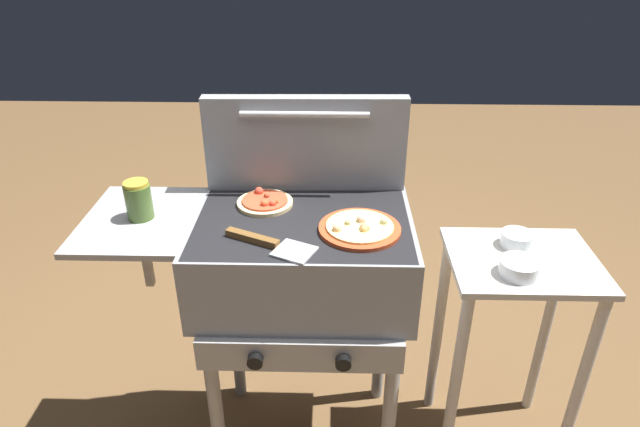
% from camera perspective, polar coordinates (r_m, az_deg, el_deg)
% --- Properties ---
extents(grill, '(0.96, 0.53, 0.90)m').
position_cam_1_polar(grill, '(1.67, -2.20, -4.97)').
color(grill, gray).
rests_on(grill, ground_plane).
extents(grill_lid_open, '(0.63, 0.09, 0.30)m').
position_cam_1_polar(grill_lid_open, '(1.73, -1.49, 7.25)').
color(grill_lid_open, gray).
rests_on(grill_lid_open, grill).
extents(pizza_pepperoni, '(0.17, 0.17, 0.04)m').
position_cam_1_polar(pizza_pepperoni, '(1.69, -5.71, 1.22)').
color(pizza_pepperoni, beige).
rests_on(pizza_pepperoni, grill).
extents(pizza_cheese, '(0.23, 0.23, 0.04)m').
position_cam_1_polar(pizza_cheese, '(1.54, 4.12, -1.51)').
color(pizza_cheese, '#C64723').
rests_on(pizza_cheese, grill).
extents(sauce_jar, '(0.08, 0.08, 0.11)m').
position_cam_1_polar(sauce_jar, '(1.67, -18.28, 1.25)').
color(sauce_jar, '#4C6B2D').
rests_on(sauce_jar, grill).
extents(spatula, '(0.26, 0.16, 0.02)m').
position_cam_1_polar(spatula, '(1.48, -5.26, -3.10)').
color(spatula, '#B7BABF').
rests_on(spatula, grill).
extents(prep_table, '(0.44, 0.36, 0.78)m').
position_cam_1_polar(prep_table, '(1.89, 19.17, -10.10)').
color(prep_table, beige).
rests_on(prep_table, ground_plane).
extents(topping_bowl_near, '(0.11, 0.11, 0.04)m').
position_cam_1_polar(topping_bowl_near, '(1.67, 19.87, -5.35)').
color(topping_bowl_near, silver).
rests_on(topping_bowl_near, prep_table).
extents(topping_bowl_far, '(0.10, 0.10, 0.04)m').
position_cam_1_polar(topping_bowl_far, '(1.81, 19.65, -2.58)').
color(topping_bowl_far, silver).
rests_on(topping_bowl_far, prep_table).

